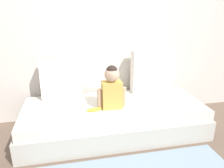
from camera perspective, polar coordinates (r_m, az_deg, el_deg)
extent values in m
plane|color=brown|center=(2.69, 0.44, -12.51)|extent=(12.00, 12.00, 0.00)
cube|color=silver|center=(2.85, -1.96, 15.07)|extent=(5.33, 0.10, 2.42)
cube|color=beige|center=(2.63, 0.44, -10.30)|extent=(2.13, 0.86, 0.24)
cube|color=silver|center=(2.54, 0.45, -6.69)|extent=(2.06, 0.84, 0.13)
cube|color=silver|center=(2.69, -13.33, 1.25)|extent=(0.49, 0.16, 0.48)
cube|color=silver|center=(2.88, 10.52, 3.43)|extent=(0.54, 0.16, 0.56)
cube|color=gold|center=(2.37, -0.05, -2.92)|extent=(0.22, 0.13, 0.31)
sphere|color=tan|center=(2.29, -0.05, 2.55)|extent=(0.16, 0.16, 0.16)
sphere|color=#2D231E|center=(2.28, -0.05, 3.44)|extent=(0.13, 0.13, 0.13)
cylinder|color=tan|center=(2.36, -3.33, -4.04)|extent=(0.06, 0.06, 0.23)
cylinder|color=tan|center=(2.41, 3.16, -3.52)|extent=(0.06, 0.06, 0.23)
ellipsoid|color=yellow|center=(2.34, -4.80, -6.79)|extent=(0.17, 0.06, 0.04)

